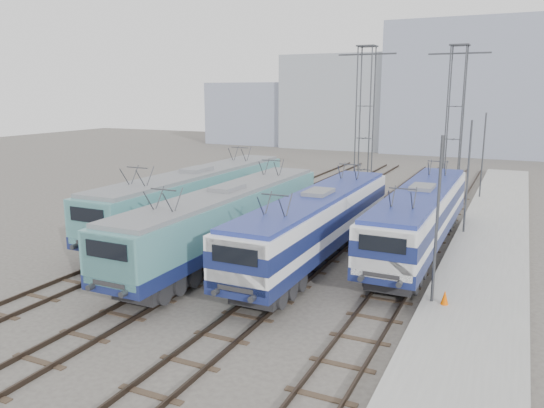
{
  "coord_description": "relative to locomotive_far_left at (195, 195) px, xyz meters",
  "views": [
    {
      "loc": [
        11.37,
        -19.03,
        8.63
      ],
      "look_at": [
        -0.94,
        7.0,
        2.49
      ],
      "focal_mm": 35.0,
      "sensor_mm": 36.0,
      "label": 1
    }
  ],
  "objects": [
    {
      "name": "building_far_west",
      "position": [
        -23.25,
        53.87,
        2.69
      ],
      "size": [
        14.0,
        10.0,
        10.0
      ],
      "primitive_type": "cube",
      "color": "#8991A9",
      "rests_on": "ground"
    },
    {
      "name": "safety_cone",
      "position": [
        15.86,
        -6.26,
        -1.72
      ],
      "size": [
        0.31,
        0.31,
        0.59
      ],
      "primitive_type": "cone",
      "color": "#F25A00",
      "rests_on": "platform"
    },
    {
      "name": "catenary_tower_east",
      "position": [
        13.25,
        15.87,
        4.33
      ],
      "size": [
        4.5,
        1.2,
        12.0
      ],
      "color": "#3F4247",
      "rests_on": "ground"
    },
    {
      "name": "ground",
      "position": [
        6.75,
        -8.13,
        -2.31
      ],
      "size": [
        160.0,
        160.0,
        0.0
      ],
      "primitive_type": "plane",
      "color": "#514C47"
    },
    {
      "name": "mast_rear",
      "position": [
        15.35,
        17.87,
        1.19
      ],
      "size": [
        0.12,
        0.12,
        7.0
      ],
      "primitive_type": "cylinder",
      "color": "#3F4247",
      "rests_on": "ground"
    },
    {
      "name": "building_center",
      "position": [
        10.75,
        53.87,
        6.69
      ],
      "size": [
        22.0,
        14.0,
        18.0
      ],
      "primitive_type": "cube",
      "color": "#8991A9",
      "rests_on": "ground"
    },
    {
      "name": "locomotive_center_left",
      "position": [
        4.5,
        -4.02,
        -0.08
      ],
      "size": [
        2.83,
        17.86,
        3.36
      ],
      "color": "navy",
      "rests_on": "ground"
    },
    {
      "name": "catenary_tower_west",
      "position": [
        6.75,
        13.87,
        4.33
      ],
      "size": [
        4.5,
        1.2,
        12.0
      ],
      "color": "#3F4247",
      "rests_on": "ground"
    },
    {
      "name": "locomotive_far_right",
      "position": [
        13.5,
        1.2,
        -0.1
      ],
      "size": [
        2.74,
        17.3,
        3.25
      ],
      "color": "navy",
      "rests_on": "ground"
    },
    {
      "name": "mast_front",
      "position": [
        15.35,
        -6.13,
        1.19
      ],
      "size": [
        0.12,
        0.12,
        7.0
      ],
      "primitive_type": "cylinder",
      "color": "#3F4247",
      "rests_on": "ground"
    },
    {
      "name": "locomotive_center_right",
      "position": [
        9.0,
        -2.56,
        -0.09
      ],
      "size": [
        2.74,
        17.34,
        3.26
      ],
      "color": "navy",
      "rests_on": "ground"
    },
    {
      "name": "mast_mid",
      "position": [
        15.35,
        5.87,
        1.19
      ],
      "size": [
        0.12,
        0.12,
        7.0
      ],
      "primitive_type": "cylinder",
      "color": "#3F4247",
      "rests_on": "ground"
    },
    {
      "name": "platform",
      "position": [
        16.95,
        -0.13,
        -2.16
      ],
      "size": [
        4.0,
        70.0,
        0.3
      ],
      "primitive_type": "cube",
      "color": "#9E9E99",
      "rests_on": "ground"
    },
    {
      "name": "locomotive_far_left",
      "position": [
        0.0,
        0.0,
        0.0
      ],
      "size": [
        2.94,
        18.6,
        3.5
      ],
      "color": "navy",
      "rests_on": "ground"
    },
    {
      "name": "building_west",
      "position": [
        -7.25,
        53.87,
        4.69
      ],
      "size": [
        18.0,
        12.0,
        14.0
      ],
      "primitive_type": "cube",
      "color": "#939AA5",
      "rests_on": "ground"
    }
  ]
}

